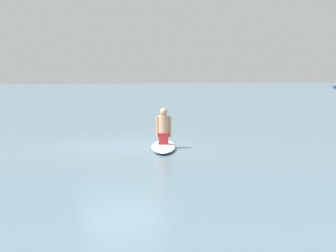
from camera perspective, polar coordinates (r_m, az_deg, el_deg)
name	(u,v)px	position (r m, az deg, el deg)	size (l,w,h in m)	color
ground_plane	(123,147)	(15.95, -4.91, -2.28)	(400.00, 400.00, 0.00)	slate
surfboard	(164,146)	(15.50, -0.49, -2.22)	(3.04, 0.70, 0.14)	white
person_paddler	(164,128)	(15.44, -0.49, -0.20)	(0.46, 0.43, 1.06)	#A51E23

